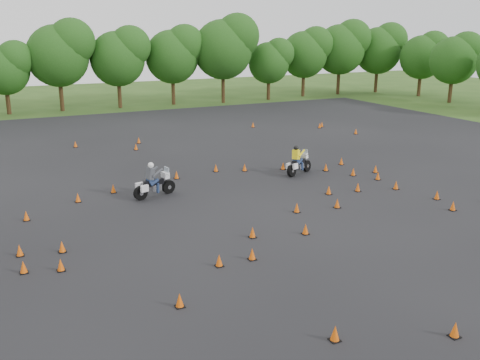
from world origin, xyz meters
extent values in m
plane|color=#2D5119|center=(0.00, 0.00, 0.00)|extent=(140.00, 140.00, 0.00)
plane|color=black|center=(0.00, 6.00, 0.01)|extent=(62.00, 62.00, 0.00)
cone|color=#DB5309|center=(-6.37, -4.73, 0.23)|extent=(0.26, 0.26, 0.45)
cone|color=#DB5309|center=(-0.66, 20.62, 0.23)|extent=(0.26, 0.26, 0.45)
cone|color=#DB5309|center=(-9.11, 1.42, 0.23)|extent=(0.26, 0.26, 0.45)
cone|color=#DB5309|center=(-9.40, -0.33, 0.23)|extent=(0.26, 0.26, 0.45)
cone|color=#DB5309|center=(9.40, 8.22, 0.23)|extent=(0.26, 0.26, 0.45)
cone|color=#DB5309|center=(7.57, 7.32, 0.23)|extent=(0.26, 0.26, 0.45)
cone|color=#DB5309|center=(16.19, 20.40, 0.23)|extent=(0.26, 0.26, 0.45)
cone|color=#DB5309|center=(-10.06, 5.91, 0.23)|extent=(0.26, 0.26, 0.45)
cone|color=#DB5309|center=(-10.64, 0.07, 0.23)|extent=(0.26, 0.26, 0.45)
cone|color=#DB5309|center=(8.78, 2.34, 0.23)|extent=(0.26, 0.26, 0.45)
cone|color=#DB5309|center=(10.49, 22.95, 0.23)|extent=(0.26, 0.26, 0.45)
cone|color=#DB5309|center=(-1.42, 9.68, 0.23)|extent=(0.26, 0.26, 0.45)
cone|color=#DB5309|center=(10.09, 5.65, 0.23)|extent=(0.26, 0.26, 0.45)
cone|color=#DB5309|center=(0.64, -1.16, 0.23)|extent=(0.26, 0.26, 0.45)
cone|color=#DB5309|center=(5.34, 8.80, 0.23)|extent=(0.26, 0.26, 0.45)
cone|color=#DB5309|center=(15.67, 19.99, 0.23)|extent=(0.26, 0.26, 0.45)
cone|color=#DB5309|center=(-7.43, 7.69, 0.23)|extent=(0.26, 0.26, 0.45)
cone|color=#DB5309|center=(8.82, -1.65, 0.23)|extent=(0.26, 0.26, 0.45)
cone|color=#DB5309|center=(-5.43, 8.51, 0.23)|extent=(0.26, 0.26, 0.45)
cone|color=#DB5309|center=(-3.29, 9.43, 0.23)|extent=(0.26, 0.26, 0.45)
cone|color=#DB5309|center=(8.42, 5.69, 0.23)|extent=(0.26, 0.26, 0.45)
cone|color=#DB5309|center=(-5.32, 21.29, 0.23)|extent=(0.26, 0.26, 0.45)
cone|color=#DB5309|center=(-2.64, -2.51, 0.23)|extent=(0.26, 0.26, 0.45)
cone|color=#DB5309|center=(16.81, 16.30, 0.23)|extent=(0.26, 0.26, 0.45)
cone|color=#DB5309|center=(-10.65, 1.75, 0.23)|extent=(0.26, 0.26, 0.45)
cone|color=#DB5309|center=(3.97, 1.14, 0.23)|extent=(0.26, 0.26, 0.45)
cone|color=#DB5309|center=(-4.02, -2.51, 0.23)|extent=(0.26, 0.26, 0.45)
cone|color=#DB5309|center=(-1.50, 18.39, 0.23)|extent=(0.26, 0.26, 0.45)
cone|color=#DB5309|center=(1.80, 1.43, 0.23)|extent=(0.26, 0.26, 0.45)
cone|color=#DB5309|center=(9.44, 0.00, 0.23)|extent=(0.26, 0.26, 0.45)
cone|color=#DB5309|center=(2.99, 9.51, 0.23)|extent=(0.26, 0.26, 0.45)
cone|color=#DB5309|center=(0.17, -9.82, 0.23)|extent=(0.26, 0.26, 0.45)
cone|color=#DB5309|center=(4.89, 3.19, 0.23)|extent=(0.26, 0.26, 0.45)
cone|color=#DB5309|center=(-1.60, -0.51, 0.23)|extent=(0.26, 0.26, 0.45)
cone|color=#DB5309|center=(6.63, 2.95, 0.23)|extent=(0.26, 0.26, 0.45)
cone|color=#DB5309|center=(-3.05, -8.48, 0.23)|extent=(0.26, 0.26, 0.45)
cone|color=#DB5309|center=(1.32, 10.17, 0.23)|extent=(0.26, 0.26, 0.45)
cone|color=#DB5309|center=(9.15, 4.30, 0.23)|extent=(0.26, 0.26, 0.45)
camera|label=1|loc=(-11.32, -19.34, 8.56)|focal=40.00mm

